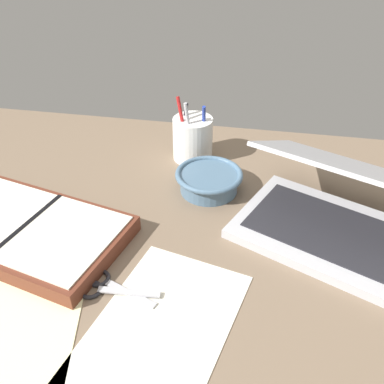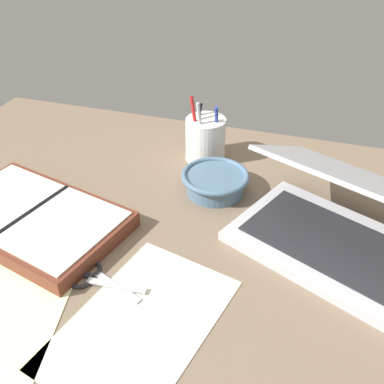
{
  "view_description": "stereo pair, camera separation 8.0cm",
  "coord_description": "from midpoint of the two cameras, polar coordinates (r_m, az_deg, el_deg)",
  "views": [
    {
      "loc": [
        12.44,
        -55.33,
        55.22
      ],
      "look_at": [
        0.72,
        8.45,
        9.0
      ],
      "focal_mm": 40.0,
      "sensor_mm": 36.0,
      "label": 1
    },
    {
      "loc": [
        20.16,
        -53.41,
        55.22
      ],
      "look_at": [
        0.72,
        8.45,
        9.0
      ],
      "focal_mm": 40.0,
      "sensor_mm": 36.0,
      "label": 2
    }
  ],
  "objects": [
    {
      "name": "paper_sheet_front",
      "position": [
        0.67,
        -3.21,
        -17.12
      ],
      "size": [
        25.43,
        33.24,
        0.16
      ],
      "primitive_type": "cube",
      "rotation": [
        0.0,
        0.0,
        -0.23
      ],
      "color": "silver",
      "rests_on": "desk_top"
    },
    {
      "name": "pen_cup",
      "position": [
        1.01,
        4.06,
        7.02
      ],
      "size": [
        9.33,
        9.33,
        15.67
      ],
      "color": "white",
      "rests_on": "desk_top"
    },
    {
      "name": "desk_top",
      "position": [
        0.78,
        0.55,
        -8.21
      ],
      "size": [
        140.0,
        100.0,
        2.0
      ],
      "primitive_type": "cube",
      "color": "#75604C",
      "rests_on": "ground"
    },
    {
      "name": "paper_sheet_beside_planner",
      "position": [
        0.74,
        -20.11,
        -13.16
      ],
      "size": [
        24.25,
        32.82,
        0.16
      ],
      "primitive_type": "cube",
      "rotation": [
        0.0,
        0.0,
        0.22
      ],
      "color": "#F4EFB2",
      "rests_on": "desk_top"
    },
    {
      "name": "scissors",
      "position": [
        0.73,
        -9.97,
        -11.29
      ],
      "size": [
        13.39,
        6.51,
        0.8
      ],
      "rotation": [
        0.0,
        0.0,
        -0.15
      ],
      "color": "#B7B7BC",
      "rests_on": "desk_top"
    },
    {
      "name": "laptop",
      "position": [
        0.81,
        22.56,
        -4.22
      ],
      "size": [
        44.07,
        40.21,
        16.88
      ],
      "rotation": [
        0.0,
        0.0,
        -0.42
      ],
      "color": "#B7B7BC",
      "rests_on": "desk_top"
    },
    {
      "name": "bowl",
      "position": [
        0.91,
        5.59,
        1.33
      ],
      "size": [
        14.39,
        14.39,
        4.61
      ],
      "color": "slate",
      "rests_on": "desk_top"
    },
    {
      "name": "planner",
      "position": [
        0.86,
        -18.03,
        -3.46
      ],
      "size": [
        39.13,
        28.88,
        3.59
      ],
      "rotation": [
        0.0,
        0.0,
        -0.24
      ],
      "color": "brown",
      "rests_on": "desk_top"
    }
  ]
}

